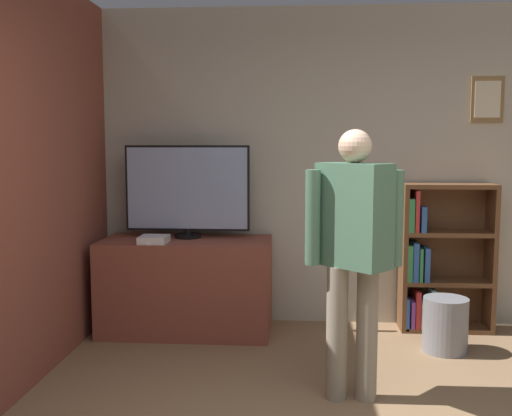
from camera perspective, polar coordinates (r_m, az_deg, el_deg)
The scene contains 9 objects.
wall_back at distance 5.19m, azimuth 7.61°, elevation 3.87°, with size 6.01×0.09×2.70m.
wall_side_brick at distance 4.14m, azimuth -20.47°, elevation 2.94°, with size 0.06×4.37×2.70m.
tv_ledge at distance 5.02m, azimuth -6.63°, elevation -7.35°, with size 1.38×0.66×0.77m.
television at distance 4.99m, azimuth -6.54°, elevation 1.68°, with size 1.03×0.22×0.77m.
game_console at distance 4.81m, azimuth -9.70°, elevation -2.96°, with size 0.22×0.23×0.05m.
remote_loose at distance 4.76m, azimuth -10.25°, elevation -3.26°, with size 0.08×0.14×0.02m.
bookshelf at distance 5.22m, azimuth 16.80°, elevation -4.93°, with size 0.75×0.28×1.23m.
person at distance 3.61m, azimuth 9.26°, elevation -3.28°, with size 0.58×0.46×1.64m.
waste_bin at distance 4.78m, azimuth 17.58°, elevation -10.55°, with size 0.33×0.33×0.41m.
Camera 1 is at (-0.32, -2.38, 1.56)m, focal length 42.00 mm.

